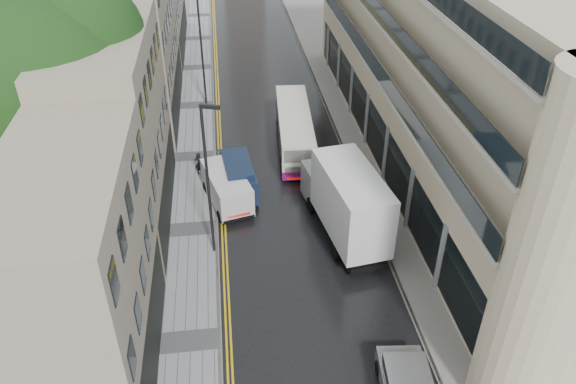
{
  "coord_description": "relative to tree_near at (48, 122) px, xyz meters",
  "views": [
    {
      "loc": [
        -3.6,
        -6.7,
        19.8
      ],
      "look_at": [
        -0.55,
        18.0,
        3.01
      ],
      "focal_mm": 35.0,
      "sensor_mm": 36.0,
      "label": 1
    }
  ],
  "objects": [
    {
      "name": "tree_far",
      "position": [
        0.3,
        13.0,
        -0.72
      ],
      "size": [
        9.24,
        9.24,
        12.46
      ],
      "primitive_type": null,
      "color": "black",
      "rests_on": "ground"
    },
    {
      "name": "tree_near",
      "position": [
        0.0,
        0.0,
        0.0
      ],
      "size": [
        10.56,
        10.56,
        13.89
      ],
      "primitive_type": null,
      "color": "black",
      "rests_on": "ground"
    },
    {
      "name": "left_sidewalk",
      "position": [
        6.65,
        7.5,
        -6.89
      ],
      "size": [
        2.7,
        85.0,
        0.12
      ],
      "primitive_type": "cube",
      "color": "gray",
      "rests_on": "ground"
    },
    {
      "name": "lamp_post_far",
      "position": [
        7.42,
        16.02,
        -2.41
      ],
      "size": [
        1.02,
        0.37,
        8.83
      ],
      "primitive_type": null,
      "rotation": [
        0.0,
        0.0,
        -0.15
      ],
      "color": "black",
      "rests_on": "left_sidewalk"
    },
    {
      "name": "pedestrian",
      "position": [
        7.0,
        5.03,
        -6.0
      ],
      "size": [
        0.71,
        0.6,
        1.64
      ],
      "primitive_type": "imported",
      "rotation": [
        0.0,
        0.0,
        2.72
      ],
      "color": "black",
      "rests_on": "left_sidewalk"
    },
    {
      "name": "old_shop_row",
      "position": [
        3.05,
        10.0,
        -0.95
      ],
      "size": [
        4.5,
        56.0,
        12.0
      ],
      "primitive_type": null,
      "color": "gray",
      "rests_on": "ground"
    },
    {
      "name": "navy_van",
      "position": [
        8.72,
        1.16,
        -5.75
      ],
      "size": [
        2.26,
        4.74,
        2.34
      ],
      "primitive_type": null,
      "rotation": [
        0.0,
        0.0,
        0.09
      ],
      "color": "black",
      "rests_on": "road"
    },
    {
      "name": "cream_bus",
      "position": [
        12.46,
        5.49,
        -5.6
      ],
      "size": [
        2.83,
        9.83,
        2.65
      ],
      "primitive_type": null,
      "rotation": [
        0.0,
        0.0,
        -0.07
      ],
      "color": "silver",
      "rests_on": "road"
    },
    {
      "name": "right_sidewalk",
      "position": [
        17.9,
        7.5,
        -6.89
      ],
      "size": [
        1.8,
        85.0,
        0.12
      ],
      "primitive_type": "cube",
      "color": "slate",
      "rests_on": "ground"
    },
    {
      "name": "modern_block",
      "position": [
        22.8,
        6.0,
        0.05
      ],
      "size": [
        8.0,
        40.0,
        14.0
      ],
      "primitive_type": null,
      "color": "#C0AF8F",
      "rests_on": "ground"
    },
    {
      "name": "road",
      "position": [
        12.5,
        7.5,
        -6.94
      ],
      "size": [
        9.0,
        85.0,
        0.02
      ],
      "primitive_type": "cube",
      "color": "black",
      "rests_on": "ground"
    },
    {
      "name": "white_van",
      "position": [
        8.2,
        -0.1,
        -5.87
      ],
      "size": [
        3.11,
        5.02,
        2.11
      ],
      "primitive_type": null,
      "rotation": [
        0.0,
        0.0,
        0.25
      ],
      "color": "silver",
      "rests_on": "road"
    },
    {
      "name": "white_lorry",
      "position": [
        14.22,
        -4.19,
        -4.7
      ],
      "size": [
        3.74,
        8.74,
        4.44
      ],
      "primitive_type": null,
      "rotation": [
        0.0,
        0.0,
        0.15
      ],
      "color": "silver",
      "rests_on": "road"
    },
    {
      "name": "lamp_post_near",
      "position": [
        7.8,
        -2.87,
        -2.51
      ],
      "size": [
        0.99,
        0.5,
        8.64
      ],
      "primitive_type": null,
      "rotation": [
        0.0,
        0.0,
        -0.31
      ],
      "color": "black",
      "rests_on": "left_sidewalk"
    }
  ]
}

